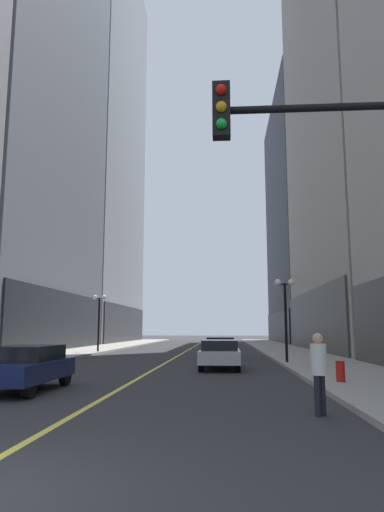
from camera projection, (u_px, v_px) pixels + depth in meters
name	position (u px, v px, depth m)	size (l,w,h in m)	color
ground_plane	(187.00, 351.00, 39.24)	(200.00, 200.00, 0.00)	#2D2D30
sidewalk_left	(90.00, 350.00, 39.81)	(4.50, 78.00, 0.15)	#9E9991
sidewalk_right	(285.00, 350.00, 38.69)	(4.50, 78.00, 0.15)	#9E9991
lane_centre_stripe	(187.00, 351.00, 39.24)	(0.16, 70.00, 0.01)	#E5D64C
building_left_far	(79.00, 141.00, 69.76)	(15.79, 26.00, 59.71)	gray
building_right_mid	(360.00, 36.00, 42.05)	(10.61, 24.00, 56.24)	#A8A399
building_right_far	(314.00, 219.00, 65.46)	(11.10, 26.00, 34.34)	#4C515B
car_navy	(25.00, 366.00, 13.84)	(1.81, 4.15, 1.32)	#141E4C
car_silver	(220.00, 353.00, 21.42)	(1.84, 4.46, 1.32)	#B7B7BC
car_green	(220.00, 347.00, 29.29)	(2.02, 4.20, 1.32)	#196038
pedestrian_in_white_shirt	(319.00, 367.00, 9.94)	(0.48, 0.48, 1.72)	black
traffic_light_near_right	(367.00, 198.00, 6.94)	(3.43, 0.35, 5.65)	black
street_lamp_left_far	(99.00, 310.00, 35.79)	(1.06, 0.36, 4.43)	black
street_lamp_right_mid	(285.00, 301.00, 24.33)	(1.06, 0.36, 4.43)	black
fire_hydrant_right	(341.00, 374.00, 14.86)	(0.28, 0.28, 0.80)	red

